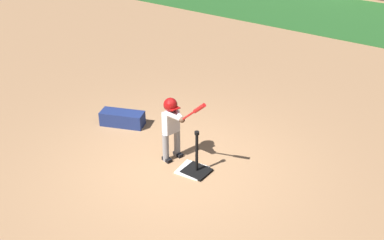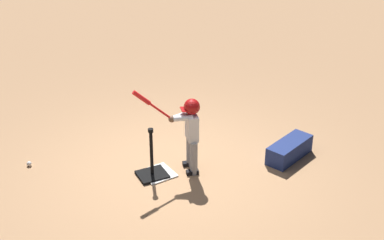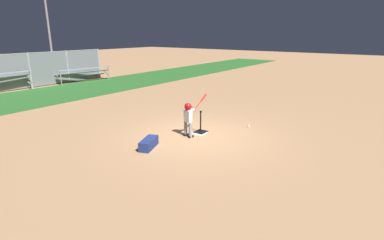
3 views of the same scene
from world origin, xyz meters
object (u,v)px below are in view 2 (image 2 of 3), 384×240
(batter_child, at_px, (189,126))
(baseball, at_px, (29,164))
(batting_tee, at_px, (152,169))
(equipment_bag, at_px, (289,150))

(batter_child, bearing_deg, baseball, -28.70)
(batting_tee, xyz_separation_m, batter_child, (-0.56, 0.09, 0.62))
(equipment_bag, bearing_deg, baseball, -45.01)
(batting_tee, relative_size, batter_child, 0.57)
(baseball, bearing_deg, equipment_bag, 157.40)
(batting_tee, bearing_deg, batter_child, 171.22)
(equipment_bag, bearing_deg, batting_tee, -34.45)
(batting_tee, height_order, batter_child, batter_child)
(batting_tee, distance_m, batter_child, 0.84)
(batter_child, distance_m, baseball, 2.50)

